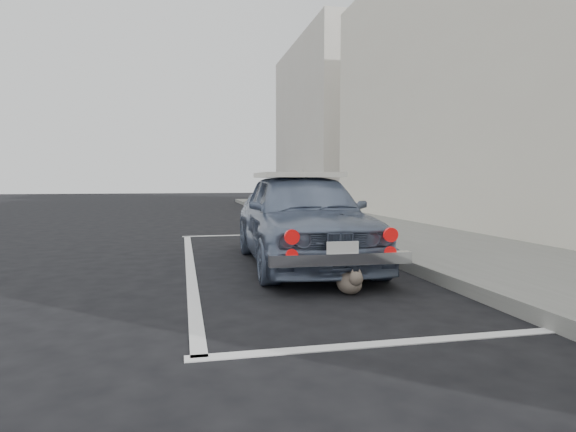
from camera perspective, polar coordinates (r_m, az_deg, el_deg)
name	(u,v)px	position (r m, az deg, el deg)	size (l,w,h in m)	color
ground	(311,327)	(3.97, 2.72, -13.02)	(80.00, 80.00, 0.00)	black
sidewalk	(501,262)	(7.13, 23.89, -4.99)	(2.80, 40.00, 0.15)	slate
building_far	(329,124)	(24.93, 4.83, 10.80)	(3.50, 10.00, 8.00)	beige
pline_rear	(396,343)	(3.69, 12.62, -14.44)	(3.00, 0.12, 0.01)	silver
pline_front	(254,235)	(10.33, -4.07, -2.24)	(3.00, 0.12, 0.01)	silver
pline_side	(190,266)	(6.76, -11.52, -5.81)	(0.12, 7.00, 0.01)	silver
retro_coupe	(302,217)	(6.71, 1.66, -0.06)	(1.69, 3.95, 1.32)	slate
cat	(350,281)	(5.06, 7.34, -7.70)	(0.27, 0.55, 0.29)	#746658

